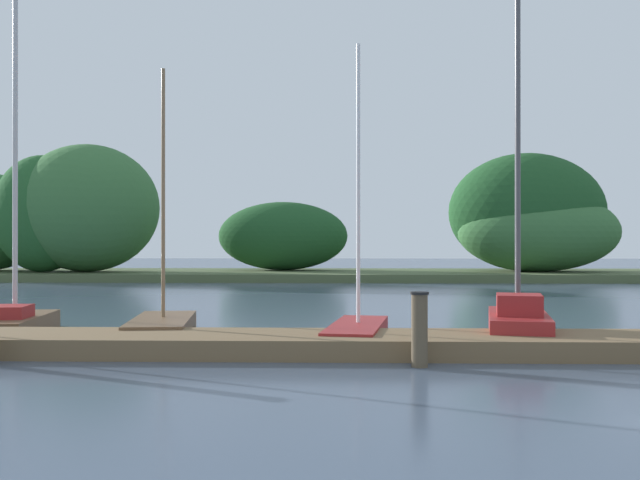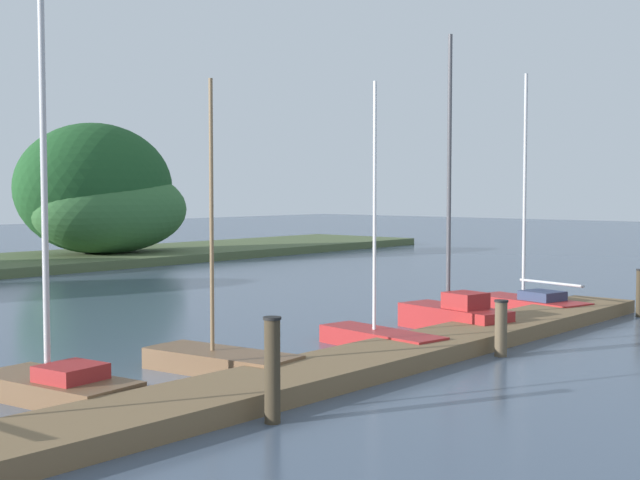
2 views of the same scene
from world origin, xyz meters
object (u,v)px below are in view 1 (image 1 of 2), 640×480
at_px(sailboat_3, 358,330).
at_px(sailboat_4, 518,320).
at_px(sailboat_2, 163,325).
at_px(mooring_piling_2, 420,329).
at_px(sailboat_1, 13,315).

relative_size(sailboat_3, sailboat_4, 0.80).
xyz_separation_m(sailboat_2, mooring_piling_2, (4.91, -3.37, 0.34)).
height_order(sailboat_3, sailboat_4, sailboat_4).
distance_m(sailboat_3, mooring_piling_2, 2.72).
height_order(sailboat_4, mooring_piling_2, sailboat_4).
distance_m(sailboat_2, mooring_piling_2, 5.97).
distance_m(sailboat_2, sailboat_3, 4.09).
bearing_deg(sailboat_4, sailboat_3, 101.65).
height_order(sailboat_3, mooring_piling_2, sailboat_3).
xyz_separation_m(sailboat_2, sailboat_3, (4.01, -0.82, 0.01)).
xyz_separation_m(sailboat_1, sailboat_4, (10.39, -1.16, 0.07)).
xyz_separation_m(sailboat_1, sailboat_2, (3.30, -0.35, -0.15)).
height_order(sailboat_1, mooring_piling_2, sailboat_1).
bearing_deg(sailboat_3, sailboat_2, 87.00).
bearing_deg(mooring_piling_2, sailboat_4, 49.65).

